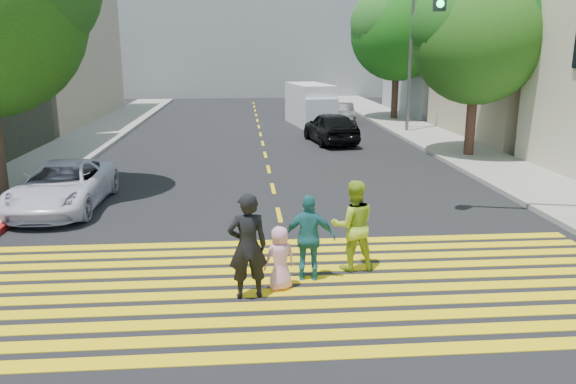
{
  "coord_description": "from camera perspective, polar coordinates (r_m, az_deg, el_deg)",
  "views": [
    {
      "loc": [
        -0.94,
        -8.53,
        4.34
      ],
      "look_at": [
        0.0,
        3.0,
        1.4
      ],
      "focal_mm": 35.0,
      "sensor_mm": 36.0,
      "label": 1
    }
  ],
  "objects": [
    {
      "name": "ground",
      "position": [
        9.61,
        1.48,
        -12.57
      ],
      "size": [
        120.0,
        120.0,
        0.0
      ],
      "primitive_type": "plane",
      "color": "black"
    },
    {
      "name": "sidewalk_left",
      "position": [
        31.74,
        -18.48,
        5.8
      ],
      "size": [
        3.0,
        40.0,
        0.15
      ],
      "primitive_type": "cube",
      "color": "gray",
      "rests_on": "ground"
    },
    {
      "name": "sidewalk_right",
      "position": [
        25.7,
        17.01,
        4.08
      ],
      "size": [
        3.0,
        60.0,
        0.15
      ],
      "primitive_type": "cube",
      "color": "gray",
      "rests_on": "ground"
    },
    {
      "name": "curb_red",
      "position": [
        16.27,
        -25.98,
        -2.4
      ],
      "size": [
        0.2,
        8.0,
        0.16
      ],
      "primitive_type": "cube",
      "color": "maroon",
      "rests_on": "ground"
    },
    {
      "name": "crosswalk",
      "position": [
        10.76,
        0.75,
        -9.49
      ],
      "size": [
        13.4,
        5.3,
        0.01
      ],
      "color": "yellow",
      "rests_on": "ground"
    },
    {
      "name": "lane_line",
      "position": [
        31.34,
        -2.9,
        6.28
      ],
      "size": [
        0.12,
        34.4,
        0.01
      ],
      "color": "yellow",
      "rests_on": "ground"
    },
    {
      "name": "building_right_tan",
      "position": [
        31.81,
        26.26,
        14.03
      ],
      "size": [
        10.0,
        10.0,
        10.0
      ],
      "primitive_type": "cube",
      "color": "tan",
      "rests_on": "ground"
    },
    {
      "name": "building_right_grey",
      "position": [
        41.7,
        18.43,
        14.45
      ],
      "size": [
        10.0,
        10.0,
        10.0
      ],
      "primitive_type": "cube",
      "color": "gray",
      "rests_on": "ground"
    },
    {
      "name": "backdrop_block",
      "position": [
        56.56,
        -3.84,
        15.9
      ],
      "size": [
        30.0,
        8.0,
        12.0
      ],
      "primitive_type": "cube",
      "color": "gray",
      "rests_on": "ground"
    },
    {
      "name": "tree_right_near",
      "position": [
        24.11,
        18.87,
        15.03
      ],
      "size": [
        6.04,
        5.65,
        7.35
      ],
      "rotation": [
        0.0,
        0.0,
        -0.13
      ],
      "color": "#311A14",
      "rests_on": "ground"
    },
    {
      "name": "tree_right_far",
      "position": [
        36.3,
        11.2,
        16.03
      ],
      "size": [
        6.83,
        6.56,
        8.34
      ],
      "rotation": [
        0.0,
        0.0,
        0.15
      ],
      "color": "black",
      "rests_on": "ground"
    },
    {
      "name": "pedestrian_man",
      "position": [
        9.98,
        -4.12,
        -5.51
      ],
      "size": [
        0.76,
        0.55,
        1.94
      ],
      "primitive_type": "imported",
      "rotation": [
        0.0,
        0.0,
        3.28
      ],
      "color": "black",
      "rests_on": "ground"
    },
    {
      "name": "pedestrian_woman",
      "position": [
        11.32,
        6.63,
        -3.38
      ],
      "size": [
        0.93,
        0.74,
        1.85
      ],
      "primitive_type": "imported",
      "rotation": [
        0.0,
        0.0,
        3.19
      ],
      "color": "#9DBC29",
      "rests_on": "ground"
    },
    {
      "name": "pedestrian_child",
      "position": [
        10.42,
        -0.83,
        -6.73
      ],
      "size": [
        0.69,
        0.57,
        1.21
      ],
      "primitive_type": "imported",
      "rotation": [
        0.0,
        0.0,
        3.51
      ],
      "color": "#E496BF",
      "rests_on": "ground"
    },
    {
      "name": "pedestrian_extra",
      "position": [
        10.75,
        2.19,
        -4.69
      ],
      "size": [
        1.04,
        0.53,
        1.7
      ],
      "primitive_type": "imported",
      "rotation": [
        0.0,
        0.0,
        3.02
      ],
      "color": "#246D76",
      "rests_on": "ground"
    },
    {
      "name": "white_sedan",
      "position": [
        16.87,
        -21.92,
        0.57
      ],
      "size": [
        2.25,
        4.71,
        1.3
      ],
      "primitive_type": "imported",
      "rotation": [
        0.0,
        0.0,
        -0.02
      ],
      "color": "silver",
      "rests_on": "ground"
    },
    {
      "name": "dark_car_near",
      "position": [
        26.94,
        4.36,
        6.57
      ],
      "size": [
        2.39,
        4.65,
        1.51
      ],
      "primitive_type": "imported",
      "rotation": [
        0.0,
        0.0,
        3.28
      ],
      "color": "black",
      "rests_on": "ground"
    },
    {
      "name": "silver_car",
      "position": [
        38.37,
        1.84,
        8.78
      ],
      "size": [
        2.15,
        4.82,
        1.37
      ],
      "primitive_type": "imported",
      "rotation": [
        0.0,
        0.0,
        3.19
      ],
      "color": "gray",
      "rests_on": "ground"
    },
    {
      "name": "dark_car_parked",
      "position": [
        34.62,
        5.57,
        7.98
      ],
      "size": [
        1.61,
        3.74,
        1.2
      ],
      "primitive_type": "imported",
      "rotation": [
        0.0,
        0.0,
        -0.09
      ],
      "color": "#2A2A2D",
      "rests_on": "ground"
    },
    {
      "name": "white_van",
      "position": [
        33.44,
        2.35,
        8.74
      ],
      "size": [
        2.59,
        5.3,
        2.4
      ],
      "rotation": [
        0.0,
        0.0,
        0.15
      ],
      "color": "silver",
      "rests_on": "ground"
    },
    {
      "name": "traffic_signal",
      "position": [
        15.2,
        26.53,
        12.85
      ],
      "size": [
        4.5,
        1.26,
        6.72
      ],
      "rotation": [
        0.0,
        0.0,
        -0.23
      ],
      "color": "black",
      "rests_on": "ground"
    },
    {
      "name": "street_lamp",
      "position": [
        30.54,
        12.12,
        15.67
      ],
      "size": [
        2.07,
        0.47,
        9.16
      ],
      "rotation": [
        0.0,
        0.0,
        0.14
      ],
      "color": "#5C5C61",
      "rests_on": "ground"
    }
  ]
}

